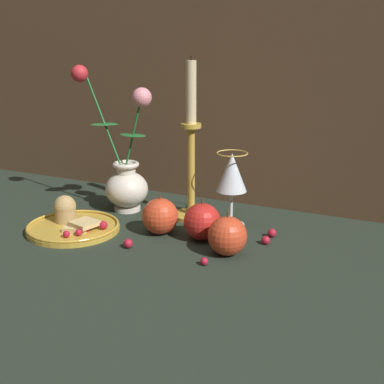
{
  "coord_description": "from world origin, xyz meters",
  "views": [
    {
      "loc": [
        0.56,
        -0.97,
        0.43
      ],
      "look_at": [
        0.09,
        0.01,
        0.1
      ],
      "focal_mm": 50.0,
      "sensor_mm": 36.0,
      "label": 1
    }
  ],
  "objects": [
    {
      "name": "wine_glass",
      "position": [
        0.14,
        0.11,
        0.12
      ],
      "size": [
        0.07,
        0.07,
        0.17
      ],
      "color": "silver",
      "rests_on": "ground_plane"
    },
    {
      "name": "berry_near_plate",
      "position": [
        0.18,
        -0.12,
        0.01
      ],
      "size": [
        0.02,
        0.02,
        0.02
      ],
      "primitive_type": "sphere",
      "color": "#AD192D",
      "rests_on": "ground_plane"
    },
    {
      "name": "apple_at_table_edge",
      "position": [
        0.12,
        0.0,
        0.04
      ],
      "size": [
        0.08,
        0.08,
        0.09
      ],
      "color": "red",
      "rests_on": "ground_plane"
    },
    {
      "name": "berry_front_center",
      "position": [
        -0.0,
        -0.11,
        0.01
      ],
      "size": [
        0.02,
        0.02,
        0.02
      ],
      "primitive_type": "sphere",
      "color": "#AD192D",
      "rests_on": "ground_plane"
    },
    {
      "name": "vase",
      "position": [
        -0.13,
        0.1,
        0.09
      ],
      "size": [
        0.2,
        0.11,
        0.35
      ],
      "color": "silver",
      "rests_on": "ground_plane"
    },
    {
      "name": "candlestick",
      "position": [
        0.04,
        0.12,
        0.15
      ],
      "size": [
        0.09,
        0.09,
        0.38
      ],
      "color": "gold",
      "rests_on": "ground_plane"
    },
    {
      "name": "apple_near_glass",
      "position": [
        0.2,
        -0.05,
        0.04
      ],
      "size": [
        0.08,
        0.08,
        0.09
      ],
      "color": "#D14223",
      "rests_on": "ground_plane"
    },
    {
      "name": "berry_by_glass_stem",
      "position": [
        0.25,
        0.03,
        0.01
      ],
      "size": [
        0.02,
        0.02,
        0.02
      ],
      "primitive_type": "sphere",
      "color": "#AD192D",
      "rests_on": "ground_plane"
    },
    {
      "name": "berry_under_candlestick",
      "position": [
        0.25,
        0.08,
        0.01
      ],
      "size": [
        0.02,
        0.02,
        0.02
      ],
      "primitive_type": "sphere",
      "color": "#AD192D",
      "rests_on": "ground_plane"
    },
    {
      "name": "berry_far_right",
      "position": [
        0.19,
        0.03,
        0.01
      ],
      "size": [
        0.02,
        0.02,
        0.02
      ],
      "primitive_type": "sphere",
      "color": "#AD192D",
      "rests_on": "ground_plane"
    },
    {
      "name": "apple_beside_vase",
      "position": [
        0.02,
        -0.01,
        0.04
      ],
      "size": [
        0.08,
        0.08,
        0.09
      ],
      "color": "#D14223",
      "rests_on": "ground_plane"
    },
    {
      "name": "ground_plane",
      "position": [
        0.0,
        0.0,
        0.0
      ],
      "size": [
        2.4,
        2.4,
        0.0
      ],
      "primitive_type": "plane",
      "color": "#232D23",
      "rests_on": "ground"
    },
    {
      "name": "plate_with_pastries",
      "position": [
        -0.17,
        -0.07,
        0.02
      ],
      "size": [
        0.21,
        0.21,
        0.07
      ],
      "color": "gold",
      "rests_on": "ground_plane"
    }
  ]
}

